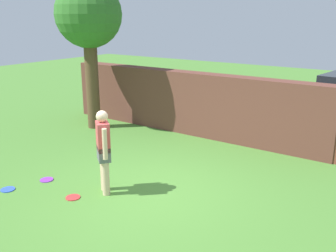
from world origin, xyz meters
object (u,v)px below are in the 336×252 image
Objects in this scene: person at (103,148)px; tree at (89,18)px; frisbee_red at (73,197)px; frisbee_blue at (8,189)px; frisbee_purple at (47,180)px.

tree is at bearing -4.20° from person.
person is 1.09m from frisbee_red.
tree reaches higher than person.
frisbee_blue is (-1.63, -1.03, -0.89)m from person.
frisbee_red is 1.40m from frisbee_blue.
person is (3.39, -3.05, -2.31)m from tree.
tree is at bearing 130.54° from frisbee_red.
person reaches higher than frisbee_blue.
frisbee_purple is at bearing 167.80° from frisbee_red.
frisbee_red and frisbee_purple have the same top height.
frisbee_blue and frisbee_purple have the same top height.
frisbee_blue is (1.76, -4.08, -3.20)m from tree.
frisbee_blue is at bearing -159.08° from frisbee_red.
person is 6.00× the size of frisbee_purple.
tree is 2.63× the size of person.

